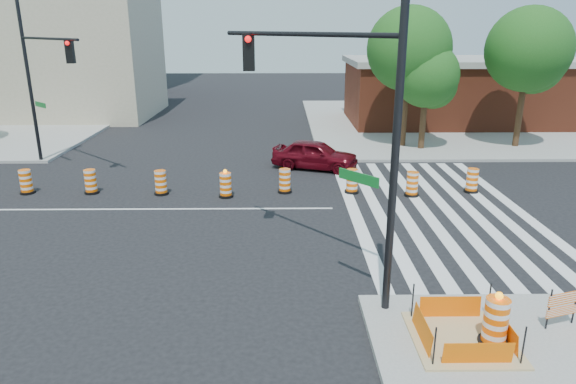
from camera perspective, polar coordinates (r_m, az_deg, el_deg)
name	(u,v)px	position (r m, az deg, el deg)	size (l,w,h in m)	color
ground	(152,209)	(20.51, -14.92, -1.85)	(120.00, 120.00, 0.00)	black
sidewalk_ne	(460,123)	(39.48, 18.61, 7.32)	(22.00, 22.00, 0.15)	gray
crosswalk_east	(434,208)	(20.73, 15.89, -1.70)	(6.75, 13.50, 0.01)	silver
lane_centerline	(152,209)	(20.50, -14.92, -1.84)	(14.00, 0.12, 0.01)	silver
excavation_pit	(462,337)	(12.34, 18.77, -15.01)	(2.20, 2.20, 0.90)	tan
brick_storefront	(464,91)	(39.17, 18.94, 10.54)	(16.50, 8.50, 4.60)	brown
beige_midrise	(58,50)	(44.16, -24.20, 14.20)	(14.00, 10.00, 10.00)	tan
red_coupe	(315,154)	(25.32, 3.03, 4.18)	(1.69, 4.21, 1.43)	#550711
signal_pole_se	(340,100)	(12.59, 5.76, 10.19)	(4.21, 4.80, 8.25)	black
signal_pole_nw	(41,69)	(27.32, -25.78, 12.16)	(4.33, 4.22, 7.81)	black
pit_drum	(495,323)	(12.18, 22.05, -13.35)	(0.65, 0.65, 1.27)	black
barricade	(563,305)	(13.48, 28.20, -10.97)	(0.82, 0.30, 1.00)	#FF6105
tree_north_c	(427,79)	(29.58, 15.20, 12.02)	(3.55, 3.50, 5.95)	#382314
tree_north_d	(409,54)	(29.97, 13.33, 14.71)	(4.62, 4.62, 7.86)	#382314
tree_north_e	(528,54)	(31.92, 25.15, 13.68)	(4.61, 4.61, 7.83)	#382314
median_drum_2	(26,183)	(24.18, -27.09, 0.95)	(0.60, 0.60, 1.02)	black
median_drum_3	(91,182)	(23.10, -21.08, 1.01)	(0.60, 0.60, 1.02)	black
median_drum_4	(161,183)	(22.07, -13.95, 0.94)	(0.60, 0.60, 1.02)	black
median_drum_5	(226,186)	(21.24, -6.94, 0.72)	(0.60, 0.60, 1.18)	black
median_drum_6	(285,182)	(21.66, -0.36, 1.17)	(0.60, 0.60, 1.02)	black
median_drum_7	(352,182)	(21.79, 7.12, 1.13)	(0.60, 0.60, 1.02)	black
median_drum_8	(412,185)	(21.82, 13.63, 0.77)	(0.60, 0.60, 1.02)	black
median_drum_9	(472,181)	(23.06, 19.77, 1.13)	(0.60, 0.60, 1.02)	black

